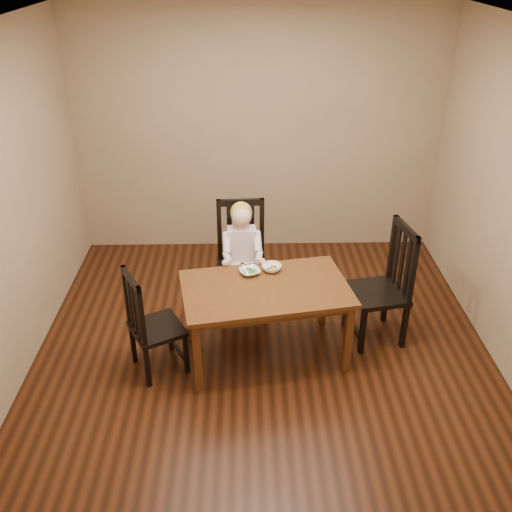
{
  "coord_description": "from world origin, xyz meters",
  "views": [
    {
      "loc": [
        -0.15,
        -4.07,
        3.2
      ],
      "look_at": [
        -0.06,
        0.25,
        0.8
      ],
      "focal_mm": 40.0,
      "sensor_mm": 36.0,
      "label": 1
    }
  ],
  "objects_px": {
    "chair_right": "(384,286)",
    "bowl_veg": "(272,268)",
    "chair_child": "(242,260)",
    "dining_table": "(266,295)",
    "toddler": "(242,248)",
    "chair_left": "(151,325)",
    "bowl_peas": "(250,272)"
  },
  "relations": [
    {
      "from": "chair_child",
      "to": "chair_right",
      "type": "relative_size",
      "value": 0.99
    },
    {
      "from": "chair_child",
      "to": "bowl_peas",
      "type": "height_order",
      "value": "chair_child"
    },
    {
      "from": "toddler",
      "to": "bowl_veg",
      "type": "distance_m",
      "value": 0.5
    },
    {
      "from": "dining_table",
      "to": "chair_child",
      "type": "relative_size",
      "value": 1.37
    },
    {
      "from": "chair_right",
      "to": "bowl_veg",
      "type": "bearing_deg",
      "value": 77.43
    },
    {
      "from": "chair_right",
      "to": "bowl_veg",
      "type": "distance_m",
      "value": 1.01
    },
    {
      "from": "chair_child",
      "to": "chair_left",
      "type": "bearing_deg",
      "value": 48.94
    },
    {
      "from": "dining_table",
      "to": "toddler",
      "type": "xyz_separation_m",
      "value": [
        -0.2,
        0.7,
        0.07
      ]
    },
    {
      "from": "chair_left",
      "to": "chair_child",
      "type": "bearing_deg",
      "value": 113.81
    },
    {
      "from": "dining_table",
      "to": "chair_left",
      "type": "height_order",
      "value": "chair_left"
    },
    {
      "from": "chair_right",
      "to": "toddler",
      "type": "distance_m",
      "value": 1.34
    },
    {
      "from": "chair_left",
      "to": "toddler",
      "type": "xyz_separation_m",
      "value": [
        0.74,
        0.89,
        0.22
      ]
    },
    {
      "from": "toddler",
      "to": "bowl_peas",
      "type": "height_order",
      "value": "toddler"
    },
    {
      "from": "chair_right",
      "to": "bowl_peas",
      "type": "distance_m",
      "value": 1.2
    },
    {
      "from": "chair_left",
      "to": "bowl_peas",
      "type": "relative_size",
      "value": 5.55
    },
    {
      "from": "dining_table",
      "to": "bowl_veg",
      "type": "bearing_deg",
      "value": 77.31
    },
    {
      "from": "bowl_veg",
      "to": "chair_left",
      "type": "bearing_deg",
      "value": -155.18
    },
    {
      "from": "chair_left",
      "to": "toddler",
      "type": "height_order",
      "value": "toddler"
    },
    {
      "from": "dining_table",
      "to": "chair_left",
      "type": "bearing_deg",
      "value": -168.4
    },
    {
      "from": "chair_right",
      "to": "toddler",
      "type": "height_order",
      "value": "chair_right"
    },
    {
      "from": "chair_right",
      "to": "bowl_peas",
      "type": "height_order",
      "value": "chair_right"
    },
    {
      "from": "chair_right",
      "to": "bowl_veg",
      "type": "xyz_separation_m",
      "value": [
        -0.99,
        0.03,
        0.18
      ]
    },
    {
      "from": "chair_child",
      "to": "dining_table",
      "type": "bearing_deg",
      "value": 101.7
    },
    {
      "from": "chair_child",
      "to": "bowl_veg",
      "type": "bearing_deg",
      "value": 115.09
    },
    {
      "from": "chair_child",
      "to": "toddler",
      "type": "xyz_separation_m",
      "value": [
        0.0,
        -0.06,
        0.15
      ]
    },
    {
      "from": "dining_table",
      "to": "chair_child",
      "type": "xyz_separation_m",
      "value": [
        -0.2,
        0.76,
        -0.08
      ]
    },
    {
      "from": "chair_right",
      "to": "chair_child",
      "type": "bearing_deg",
      "value": 56.73
    },
    {
      "from": "dining_table",
      "to": "toddler",
      "type": "height_order",
      "value": "toddler"
    },
    {
      "from": "dining_table",
      "to": "chair_child",
      "type": "distance_m",
      "value": 0.79
    },
    {
      "from": "dining_table",
      "to": "chair_right",
      "type": "bearing_deg",
      "value": 12.93
    },
    {
      "from": "chair_left",
      "to": "bowl_peas",
      "type": "bearing_deg",
      "value": 88.47
    },
    {
      "from": "chair_left",
      "to": "dining_table",
      "type": "bearing_deg",
      "value": 73.31
    }
  ]
}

